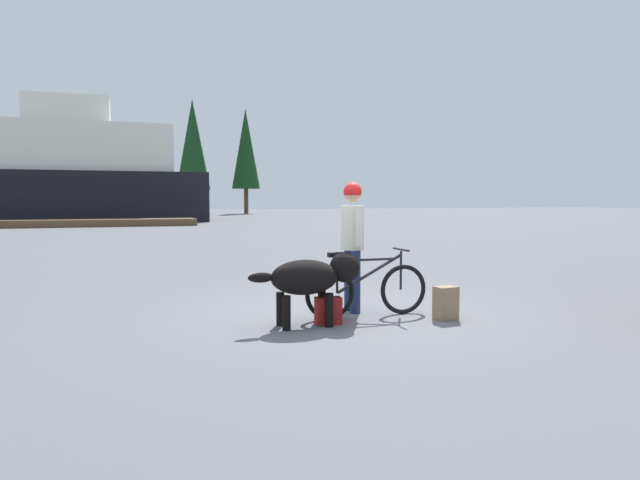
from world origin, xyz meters
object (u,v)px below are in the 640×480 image
ferry_boat (37,175)px  dog (312,277)px  handbag_pannier (328,311)px  person_cyclist (352,234)px  bicycle (366,289)px  backpack (446,303)px

ferry_boat → dog: bearing=-78.5°
dog → handbag_pannier: 0.48m
person_cyclist → bicycle: bearing=-83.2°
dog → handbag_pannier: size_ratio=4.18×
handbag_pannier → ferry_boat: bearing=101.8°
person_cyclist → dog: bearing=-140.8°
backpack → ferry_boat: (-9.21, 36.93, 2.95)m
bicycle → person_cyclist: 0.80m
person_cyclist → backpack: 1.55m
backpack → handbag_pannier: (-1.53, 0.23, -0.04)m
dog → backpack: (1.73, -0.23, -0.38)m
bicycle → dog: 0.91m
bicycle → ferry_boat: bearing=102.9°
bicycle → backpack: size_ratio=4.04×
bicycle → ferry_boat: 37.47m
bicycle → backpack: (0.90, -0.50, -0.16)m
backpack → bicycle: bearing=150.9°
handbag_pannier → dog: bearing=-178.3°
backpack → ferry_boat: bearing=104.0°
bicycle → dog: size_ratio=1.22×
backpack → handbag_pannier: size_ratio=1.26×
ferry_boat → backpack: bearing=-76.0°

